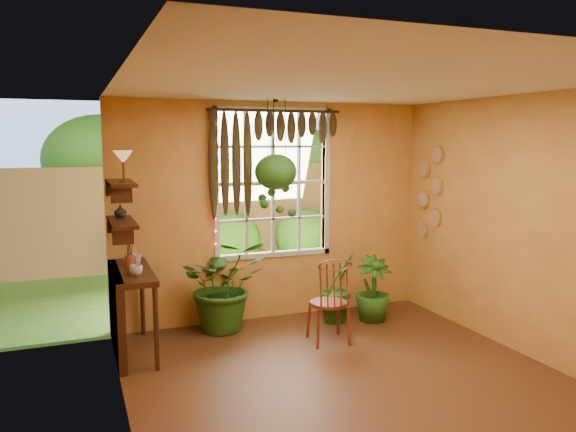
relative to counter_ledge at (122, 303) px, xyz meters
name	(u,v)px	position (x,y,z in m)	size (l,w,h in m)	color
floor	(358,387)	(1.91, -1.60, -0.55)	(4.50, 4.50, 0.00)	#532917
ceiling	(363,84)	(1.91, -1.60, 2.15)	(4.50, 4.50, 0.00)	white
wall_back	(274,211)	(1.91, 0.65, 0.80)	(4.00, 4.00, 0.00)	gold
wall_left	(124,258)	(-0.09, -1.60, 0.80)	(4.50, 4.50, 0.00)	gold
wall_right	(537,228)	(3.91, -1.60, 0.80)	(4.50, 4.50, 0.00)	gold
window	(273,183)	(1.91, 0.68, 1.15)	(1.52, 0.10, 1.86)	silver
valance_vine	(269,136)	(1.82, 0.56, 1.73)	(1.70, 0.12, 1.10)	#3A1C0F
string_lights	(215,181)	(1.15, 0.59, 1.20)	(0.03, 0.03, 1.54)	#FF2633
wall_plates	(430,193)	(3.89, 0.19, 1.00)	(0.04, 0.32, 1.10)	beige
counter_ledge	(122,303)	(0.00, 0.00, 0.00)	(0.40, 1.20, 0.90)	#3A1C0F
shelf_lower	(122,222)	(0.03, 0.00, 0.85)	(0.25, 0.90, 0.04)	#3A1C0F
shelf_upper	(120,183)	(0.03, 0.00, 1.25)	(0.25, 0.90, 0.04)	#3A1C0F
backyard	(208,188)	(2.15, 5.27, 0.73)	(14.00, 10.00, 12.00)	#2C5518
windsor_chair	(329,314)	(2.16, -0.46, -0.23)	(0.46, 0.48, 1.12)	brown
potted_plant_left	(224,284)	(1.19, 0.37, 0.00)	(0.99, 0.86, 1.10)	#184612
potted_plant_mid	(338,287)	(2.57, 0.16, -0.11)	(0.48, 0.39, 0.88)	#184612
potted_plant_right	(373,289)	(2.99, 0.04, -0.15)	(0.45, 0.45, 0.81)	#184612
hanging_basket	(276,173)	(1.82, 0.32, 1.29)	(0.50, 0.50, 1.39)	black
cup_a	(136,270)	(0.13, -0.27, 0.40)	(0.13, 0.13, 0.10)	silver
cup_b	(136,259)	(0.19, 0.26, 0.40)	(0.12, 0.12, 0.11)	beige
brush_jar	(129,253)	(0.11, 0.15, 0.49)	(0.10, 0.10, 0.37)	brown
shelf_vase	(120,211)	(0.04, 0.22, 0.93)	(0.13, 0.13, 0.14)	#B2AD99
tiffany_lamp	(123,159)	(0.05, -0.24, 1.50)	(0.19, 0.19, 0.31)	brown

